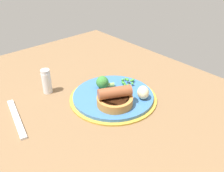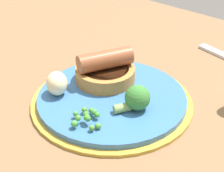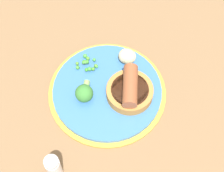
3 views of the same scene
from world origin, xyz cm
name	(u,v)px [view 1 (image 1 of 3)]	position (x,y,z in cm)	size (l,w,h in cm)	color
dining_table	(106,110)	(0.00, 0.00, 1.50)	(110.00, 80.00, 3.00)	brown
dinner_plate	(113,97)	(1.34, -3.83, 3.57)	(25.65, 25.65, 1.40)	#B79333
sausage_pudding	(115,98)	(-2.61, -0.90, 6.31)	(9.96, 9.96, 5.39)	#AD7538
pea_pile	(127,81)	(3.02, -11.31, 5.28)	(4.95, 4.78, 1.81)	#4B942F
broccoli_floret_near	(103,82)	(6.36, -4.17, 6.23)	(4.32, 5.48, 3.85)	#387A33
potato_chunk_1	(143,92)	(-5.64, -8.96, 6.30)	(3.92, 3.33, 3.81)	beige
fork	(16,118)	(11.01, 21.64, 3.30)	(18.00, 1.60, 0.60)	silver
salt_shaker	(47,81)	(17.40, 8.75, 6.79)	(2.83, 2.83, 7.66)	silver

